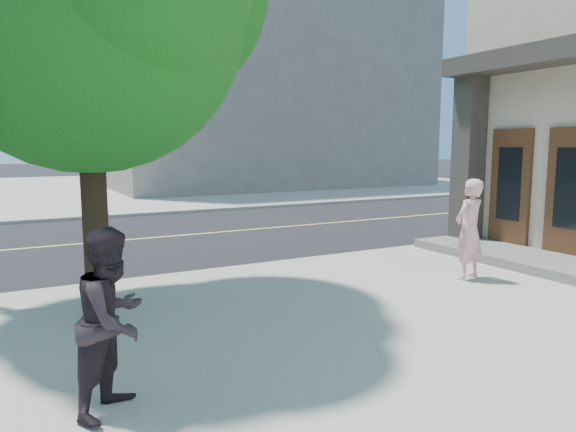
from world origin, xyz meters
TOP-DOWN VIEW (x-y plane):
  - ground at (0.00, 0.00)m, footprint 140.00×140.00m
  - road_ew at (0.00, 4.50)m, footprint 140.00×9.00m
  - sidewalk_ne at (13.50, 21.50)m, footprint 29.00×25.00m
  - filler_ne at (14.00, 22.00)m, footprint 18.00×16.00m
  - man_on_phone at (7.22, -2.87)m, footprint 0.71×0.53m
  - pedestrian at (0.90, -4.68)m, footprint 1.00×1.01m

SIDE VIEW (x-z plane):
  - ground at x=0.00m, z-range 0.00..0.00m
  - road_ew at x=0.00m, z-range 0.00..0.01m
  - sidewalk_ne at x=13.50m, z-range 0.00..0.12m
  - pedestrian at x=0.90m, z-range 0.12..1.77m
  - man_on_phone at x=7.22m, z-range 0.12..1.89m
  - filler_ne at x=14.00m, z-range 0.12..14.12m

